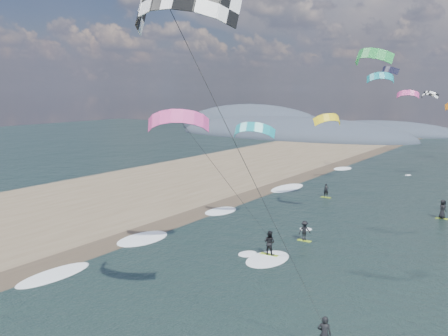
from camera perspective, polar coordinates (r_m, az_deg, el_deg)
The scene contains 7 objects.
wet_sand_strip at distance 38.35m, azimuth -15.74°, elevation -9.32°, with size 3.00×240.00×0.00m, color #382D23.
coastal_hills at distance 136.20m, azimuth 7.03°, elevation 3.99°, with size 80.00×41.00×15.00m.
kitesurfer_near_a at distance 18.65m, azimuth -2.76°, elevation 10.21°, with size 7.78×8.37×16.04m.
kitesurfer_near_b at distance 32.58m, azimuth -1.95°, elevation 0.83°, with size 7.19×9.11×11.43m.
far_kitesurfers at distance 46.12m, azimuth 15.96°, elevation -5.13°, with size 13.54×16.81×1.81m.
bg_kite_field at distance 69.20m, azimuth 20.24°, elevation 8.20°, with size 14.39×67.09×7.20m.
shoreline_surf at distance 40.63m, azimuth -9.49°, elevation -8.06°, with size 2.40×79.40×0.11m.
Camera 1 is at (15.94, -13.44, 11.87)m, focal length 40.00 mm.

